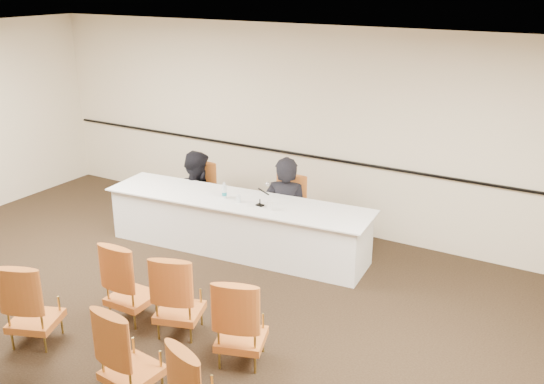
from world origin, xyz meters
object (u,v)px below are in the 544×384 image
at_px(panelist_main_chair, 286,210).
at_px(aud_chair_back_mid, 131,351).
at_px(microphone, 260,195).
at_px(coffee_cup, 270,205).
at_px(aud_chair_front_left, 131,280).
at_px(panelist_main, 286,218).
at_px(aud_chair_back_left, 33,302).
at_px(water_bottle, 224,190).
at_px(aud_chair_front_mid, 179,293).
at_px(drinking_glass, 239,199).
at_px(panelist_second, 197,204).
at_px(panel_table, 237,225).
at_px(aud_chair_front_right, 241,319).
at_px(panelist_second_chair, 197,195).

xyz_separation_m(panelist_main_chair, aud_chair_back_mid, (0.47, -3.70, 0.00)).
xyz_separation_m(microphone, aud_chair_back_mid, (0.50, -3.04, -0.43)).
relative_size(microphone, coffee_cup, 2.42).
distance_m(microphone, aud_chair_front_left, 2.12).
relative_size(panelist_main, aud_chair_back_left, 1.94).
distance_m(panelist_main_chair, coffee_cup, 0.81).
height_order(water_bottle, aud_chair_front_left, water_bottle).
xyz_separation_m(water_bottle, aud_chair_front_mid, (0.78, -2.00, -0.40)).
distance_m(panelist_main_chair, drinking_glass, 0.84).
height_order(panelist_second, water_bottle, panelist_second).
bearing_deg(panel_table, aud_chair_back_mid, -78.83).
height_order(panel_table, aud_chair_front_left, aud_chair_front_left).
xyz_separation_m(panel_table, aud_chair_front_mid, (0.62, -2.05, 0.10)).
bearing_deg(aud_chair_back_left, aud_chair_front_right, -0.33).
distance_m(panelist_second, aud_chair_back_left, 3.45).
bearing_deg(aud_chair_front_right, aud_chair_front_mid, 154.89).
distance_m(panel_table, coffee_cup, 0.75).
bearing_deg(panelist_second_chair, aud_chair_back_mid, -66.51).
relative_size(panelist_main_chair, aud_chair_back_left, 1.00).
xyz_separation_m(coffee_cup, aud_chair_front_right, (0.87, -2.03, -0.35)).
bearing_deg(aud_chair_front_right, microphone, 98.04).
distance_m(panelist_main_chair, panelist_second_chair, 1.49).
relative_size(water_bottle, aud_chair_front_left, 0.24).
distance_m(panelist_second, aud_chair_back_mid, 4.06).
relative_size(panelist_main, panelist_main_chair, 1.94).
bearing_deg(panel_table, microphone, -12.83).
bearing_deg(water_bottle, aud_chair_back_left, -98.08).
bearing_deg(panelist_main, aud_chair_back_left, 58.74).
bearing_deg(aud_chair_front_mid, microphone, 77.37).
distance_m(water_bottle, aud_chair_back_mid, 3.25).
bearing_deg(microphone, aud_chair_back_mid, -71.53).
bearing_deg(water_bottle, microphone, -0.28).
bearing_deg(drinking_glass, water_bottle, 173.12).
distance_m(coffee_cup, aud_chair_back_mid, 3.02).
relative_size(panelist_second, coffee_cup, 13.68).
height_order(microphone, aud_chair_back_mid, microphone).
bearing_deg(aud_chair_front_left, coffee_cup, 71.41).
xyz_separation_m(panel_table, aud_chair_front_left, (-0.03, -2.08, 0.10)).
distance_m(panelist_main_chair, water_bottle, 0.97).
relative_size(panelist_second_chair, drinking_glass, 9.50).
bearing_deg(panelist_second, aud_chair_back_left, 106.33).
bearing_deg(aud_chair_back_left, microphone, 49.34).
bearing_deg(panelist_second_chair, aud_chair_front_mid, -61.83).
relative_size(panelist_main, aud_chair_back_mid, 1.94).
relative_size(panelist_second, panelist_second_chair, 1.77).
bearing_deg(panelist_main_chair, aud_chair_front_left, -105.05).
xyz_separation_m(coffee_cup, aud_chair_back_left, (-1.17, -2.84, -0.35)).
height_order(panel_table, panelist_main, panelist_main).
bearing_deg(panelist_main_chair, panel_table, -131.26).
xyz_separation_m(panelist_second_chair, microphone, (1.45, -0.52, 0.43)).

